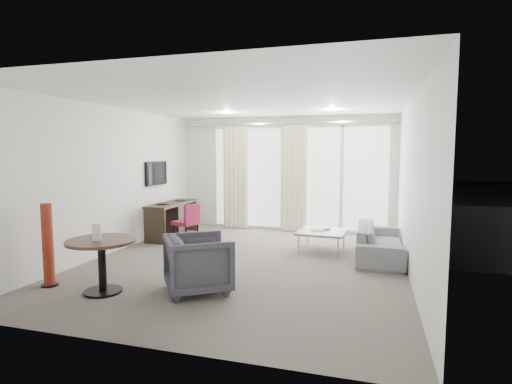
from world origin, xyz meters
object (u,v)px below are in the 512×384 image
(desk_chair, at_px, (186,223))
(coffee_table, at_px, (322,241))
(tub_armchair, at_px, (198,263))
(desk, at_px, (172,220))
(round_table, at_px, (102,266))
(red_lamp, at_px, (48,245))
(rattan_chair_a, at_px, (315,206))
(rattan_chair_b, at_px, (352,206))
(sofa, at_px, (380,241))

(desk_chair, distance_m, coffee_table, 2.68)
(tub_armchair, bearing_deg, desk_chair, -5.44)
(desk, distance_m, coffee_table, 3.25)
(desk_chair, bearing_deg, round_table, -67.14)
(desk, relative_size, coffee_table, 1.85)
(red_lamp, bearing_deg, rattan_chair_a, 65.69)
(desk, relative_size, rattan_chair_a, 1.86)
(tub_armchair, bearing_deg, red_lamp, 65.32)
(coffee_table, height_order, rattan_chair_b, rattan_chair_b)
(round_table, xyz_separation_m, tub_armchair, (1.16, 0.38, 0.02))
(round_table, distance_m, rattan_chair_b, 6.89)
(coffee_table, bearing_deg, sofa, -8.75)
(rattan_chair_a, bearing_deg, round_table, -123.44)
(desk, relative_size, sofa, 0.82)
(sofa, xyz_separation_m, rattan_chair_a, (-1.57, 3.25, 0.14))
(desk_chair, distance_m, round_table, 2.87)
(round_table, height_order, red_lamp, red_lamp)
(round_table, height_order, rattan_chair_b, rattan_chair_b)
(red_lamp, relative_size, tub_armchair, 1.38)
(coffee_table, distance_m, sofa, 1.02)
(rattan_chair_b, bearing_deg, tub_armchair, -115.42)
(desk, distance_m, desk_chair, 0.74)
(sofa, bearing_deg, coffee_table, 81.25)
(red_lamp, height_order, rattan_chair_b, red_lamp)
(sofa, bearing_deg, rattan_chair_b, 10.39)
(desk, height_order, rattan_chair_a, rattan_chair_a)
(rattan_chair_a, bearing_deg, desk, -150.65)
(desk_chair, distance_m, sofa, 3.68)
(tub_armchair, bearing_deg, rattan_chair_a, -41.96)
(rattan_chair_b, bearing_deg, red_lamp, -130.19)
(round_table, height_order, sofa, round_table)
(round_table, bearing_deg, rattan_chair_a, 72.85)
(desk, bearing_deg, coffee_table, -6.77)
(coffee_table, xyz_separation_m, rattan_chair_b, (0.37, 3.34, 0.22))
(red_lamp, distance_m, rattan_chair_a, 6.63)
(tub_armchair, distance_m, coffee_table, 2.88)
(desk_chair, bearing_deg, tub_armchair, -42.36)
(desk_chair, relative_size, coffee_table, 0.95)
(round_table, distance_m, tub_armchair, 1.23)
(red_lamp, bearing_deg, sofa, 32.96)
(desk, height_order, tub_armchair, tub_armchair)
(tub_armchair, distance_m, rattan_chair_b, 6.14)
(desk_chair, xyz_separation_m, tub_armchair, (1.40, -2.48, -0.03))
(sofa, bearing_deg, red_lamp, 122.96)
(coffee_table, relative_size, sofa, 0.44)
(desk, distance_m, red_lamp, 3.33)
(desk_chair, bearing_deg, rattan_chair_b, 66.83)
(tub_armchair, relative_size, rattan_chair_b, 1.00)
(desk_chair, relative_size, red_lamp, 0.72)
(desk_chair, height_order, sofa, desk_chair)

